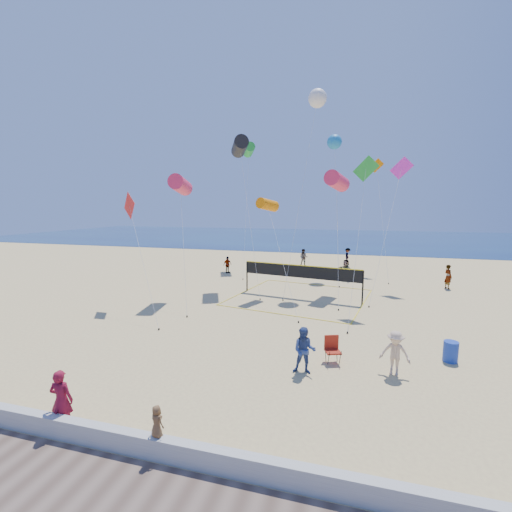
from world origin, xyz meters
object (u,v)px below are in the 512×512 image
(trash_barrel, at_px, (451,352))
(volleyball_net, at_px, (301,275))
(woman, at_px, (61,400))
(camp_chair, at_px, (332,347))

(trash_barrel, distance_m, volleyball_net, 11.40)
(woman, relative_size, volleyball_net, 0.18)
(woman, bearing_deg, camp_chair, -150.21)
(trash_barrel, bearing_deg, woman, -146.70)
(camp_chair, xyz_separation_m, volleyball_net, (-2.73, 9.86, 0.96))
(woman, bearing_deg, volleyball_net, -117.65)
(volleyball_net, bearing_deg, trash_barrel, -38.47)
(woman, height_order, camp_chair, woman)
(trash_barrel, bearing_deg, volleyball_net, 131.36)
(camp_chair, distance_m, volleyball_net, 10.28)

